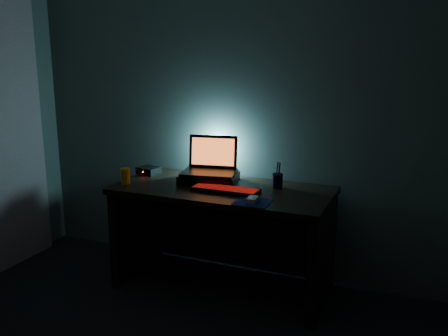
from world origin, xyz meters
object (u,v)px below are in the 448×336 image
object	(u,v)px
keyboard	(226,190)
mouse	(252,200)
juice_glass	(125,176)
router	(149,170)
laptop	(211,164)
pen_cup	(278,181)

from	to	relation	value
keyboard	mouse	xyz separation A→B (m)	(0.25, -0.16, 0.01)
juice_glass	router	bearing A→B (deg)	90.00
laptop	juice_glass	distance (m)	0.62
keyboard	juice_glass	world-z (taller)	juice_glass
keyboard	router	size ratio (longest dim) A/B	2.64
pen_cup	juice_glass	size ratio (longest dim) A/B	0.91
laptop	pen_cup	distance (m)	0.52
mouse	pen_cup	world-z (taller)	pen_cup
keyboard	router	world-z (taller)	router
mouse	pen_cup	xyz separation A→B (m)	(0.05, 0.38, 0.03)
laptop	pen_cup	xyz separation A→B (m)	(0.51, -0.01, -0.07)
keyboard	pen_cup	distance (m)	0.37
laptop	router	bearing A→B (deg)	170.57
mouse	juice_glass	size ratio (longest dim) A/B	0.90
router	mouse	bearing A→B (deg)	-10.58
pen_cup	router	bearing A→B (deg)	179.93
keyboard	pen_cup	size ratio (longest dim) A/B	4.52
mouse	laptop	bearing A→B (deg)	136.51
laptop	keyboard	size ratio (longest dim) A/B	0.91
laptop	pen_cup	bearing A→B (deg)	-12.01
juice_glass	router	distance (m)	0.32
mouse	keyboard	bearing A→B (deg)	144.64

